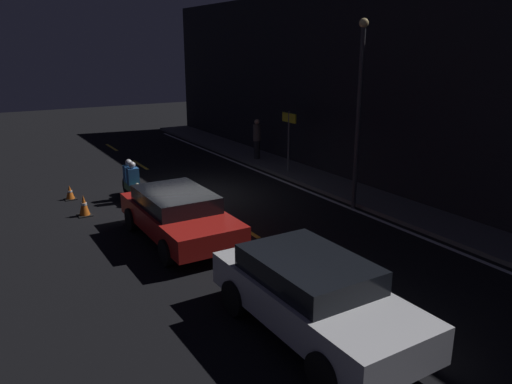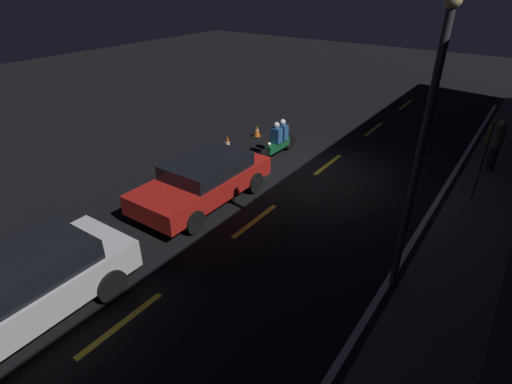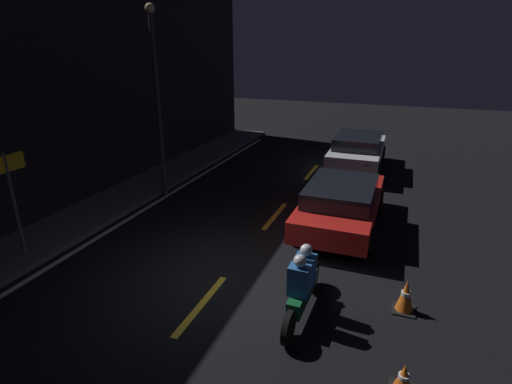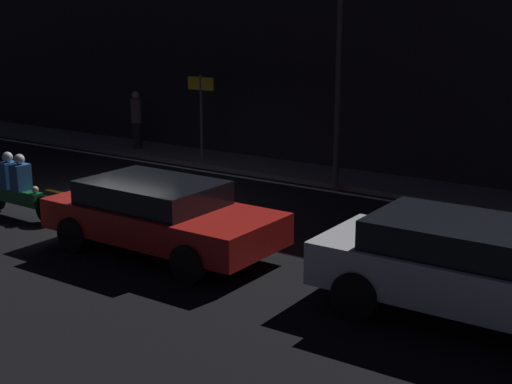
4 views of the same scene
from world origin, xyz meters
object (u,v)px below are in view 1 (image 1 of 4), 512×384
(taxi_red, at_px, (178,214))
(sedan_white, at_px, (313,294))
(traffic_cone_near, at_px, (70,193))
(motorcycle, at_px, (132,182))
(pedestrian, at_px, (257,139))
(shop_sign, at_px, (289,129))
(traffic_cone_mid, at_px, (84,206))
(street_lamp, at_px, (359,106))

(taxi_red, xyz_separation_m, sedan_white, (5.51, 0.29, 0.07))
(sedan_white, distance_m, traffic_cone_near, 10.95)
(motorcycle, relative_size, traffic_cone_near, 4.71)
(traffic_cone_near, relative_size, pedestrian, 0.28)
(taxi_red, height_order, pedestrian, pedestrian)
(traffic_cone_near, distance_m, shop_sign, 8.48)
(sedan_white, bearing_deg, motorcycle, -178.99)
(shop_sign, bearing_deg, traffic_cone_near, -96.28)
(motorcycle, height_order, shop_sign, shop_sign)
(taxi_red, relative_size, motorcycle, 1.91)
(traffic_cone_near, relative_size, traffic_cone_mid, 0.74)
(traffic_cone_mid, xyz_separation_m, street_lamp, (3.66, 7.54, 2.92))
(motorcycle, relative_size, pedestrian, 1.30)
(taxi_red, xyz_separation_m, traffic_cone_near, (-5.23, -1.78, -0.48))
(motorcycle, distance_m, shop_sign, 6.61)
(sedan_white, relative_size, street_lamp, 0.76)
(taxi_red, relative_size, traffic_cone_near, 9.01)
(motorcycle, xyz_separation_m, pedestrian, (-2.91, 6.61, 0.39))
(motorcycle, height_order, street_lamp, street_lamp)
(street_lamp, bearing_deg, motorcycle, -127.64)
(traffic_cone_near, height_order, pedestrian, pedestrian)
(traffic_cone_mid, distance_m, shop_sign, 8.46)
(shop_sign, bearing_deg, street_lamp, -8.62)
(traffic_cone_mid, xyz_separation_m, shop_sign, (-1.06, 8.25, 1.49))
(taxi_red, distance_m, traffic_cone_near, 5.55)
(sedan_white, xyz_separation_m, street_lamp, (-5.10, 5.50, 2.46))
(shop_sign, height_order, street_lamp, street_lamp)
(sedan_white, relative_size, pedestrian, 2.49)
(pedestrian, height_order, shop_sign, shop_sign)
(motorcycle, bearing_deg, taxi_red, 0.88)
(taxi_red, xyz_separation_m, pedestrian, (-6.97, 6.62, 0.31))
(pedestrian, relative_size, street_lamp, 0.31)
(pedestrian, bearing_deg, motorcycle, -66.20)
(street_lamp, bearing_deg, pedestrian, 173.58)
(motorcycle, bearing_deg, shop_sign, 93.39)
(taxi_red, xyz_separation_m, traffic_cone_mid, (-3.26, -1.75, -0.39))
(traffic_cone_near, bearing_deg, sedan_white, 10.92)
(traffic_cone_near, bearing_deg, pedestrian, 101.66)
(pedestrian, xyz_separation_m, shop_sign, (2.64, -0.11, 0.79))
(pedestrian, relative_size, shop_sign, 0.73)
(motorcycle, distance_m, traffic_cone_near, 2.18)
(taxi_red, bearing_deg, sedan_white, 3.10)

